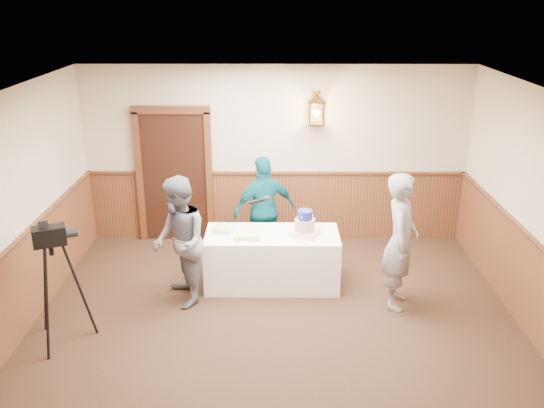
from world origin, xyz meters
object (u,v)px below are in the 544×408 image
at_px(display_table, 272,259).
at_px(baker, 400,241).
at_px(interviewer, 179,242).
at_px(assistant_p, 265,210).
at_px(tv_camera_rig, 57,291).
at_px(sheet_cake_yellow, 248,235).
at_px(tiered_cake, 305,225).
at_px(sheet_cake_green, 224,229).

relative_size(display_table, baker, 1.02).
bearing_deg(interviewer, assistant_p, 119.98).
distance_m(display_table, interviewer, 1.36).
bearing_deg(tv_camera_rig, sheet_cake_yellow, 8.05).
bearing_deg(assistant_p, tiered_cake, 102.26).
bearing_deg(baker, display_table, 85.30).
distance_m(display_table, sheet_cake_green, 0.77).
bearing_deg(tiered_cake, sheet_cake_yellow, -172.58).
relative_size(sheet_cake_green, baker, 0.15).
bearing_deg(baker, assistant_p, 67.15).
xyz_separation_m(baker, tv_camera_rig, (-4.02, -0.86, -0.25)).
height_order(interviewer, tv_camera_rig, interviewer).
bearing_deg(display_table, assistant_p, 98.77).
xyz_separation_m(interviewer, tv_camera_rig, (-1.25, -0.90, -0.21)).
bearing_deg(sheet_cake_green, display_table, -6.68).
distance_m(tiered_cake, baker, 1.27).
distance_m(assistant_p, tv_camera_rig, 3.15).
bearing_deg(tiered_cake, sheet_cake_green, 174.01).
bearing_deg(tv_camera_rig, display_table, 7.01).
xyz_separation_m(sheet_cake_yellow, baker, (1.93, -0.41, 0.10)).
relative_size(baker, assistant_p, 1.10).
relative_size(sheet_cake_green, tv_camera_rig, 0.19).
xyz_separation_m(assistant_p, tv_camera_rig, (-2.30, -2.15, -0.17)).
bearing_deg(assistant_p, sheet_cake_yellow, 53.94).
bearing_deg(assistant_p, tv_camera_rig, 20.28).
bearing_deg(sheet_cake_yellow, baker, -11.99).
relative_size(sheet_cake_yellow, baker, 0.18).
distance_m(interviewer, assistant_p, 1.63).
xyz_separation_m(sheet_cake_green, tv_camera_rig, (-1.76, -1.48, -0.14)).
height_order(display_table, baker, baker).
bearing_deg(sheet_cake_green, interviewer, -131.41).
bearing_deg(sheet_cake_green, assistant_p, 51.20).
xyz_separation_m(interviewer, baker, (2.77, -0.04, 0.04)).
xyz_separation_m(tiered_cake, baker, (1.17, -0.51, -0.00)).
relative_size(tiered_cake, interviewer, 0.26).
xyz_separation_m(display_table, interviewer, (-1.17, -0.50, 0.47)).
distance_m(display_table, sheet_cake_yellow, 0.54).
xyz_separation_m(display_table, baker, (1.60, -0.55, 0.51)).
bearing_deg(display_table, tiered_cake, -4.96).
bearing_deg(assistant_p, baker, 120.22).
distance_m(sheet_cake_green, assistant_p, 0.86).
height_order(sheet_cake_green, tv_camera_rig, tv_camera_rig).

